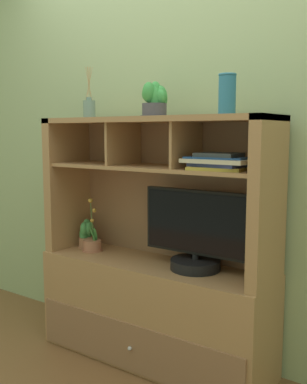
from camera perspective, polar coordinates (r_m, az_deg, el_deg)
name	(u,v)px	position (r m, az deg, el deg)	size (l,w,h in m)	color
floor_plane	(154,360)	(2.84, 0.00, -20.46)	(6.00, 6.00, 0.02)	brown
back_wall	(177,119)	(2.70, 2.93, 9.20)	(6.00, 0.02, 2.80)	#9DB281
media_console	(154,285)	(2.66, 0.08, -11.67)	(1.39, 0.45, 1.41)	#A5774D
tv_monitor	(196,238)	(2.44, 5.35, -5.78)	(0.62, 0.27, 0.43)	black
potted_orchid	(92,244)	(2.86, -7.73, -6.47)	(0.13, 0.13, 0.33)	#AA6950
potted_fern	(87,235)	(2.95, -8.45, -5.35)	(0.12, 0.12, 0.18)	#A97356
magazine_stack_left	(219,162)	(2.27, 8.33, 3.78)	(0.35, 0.25, 0.08)	#B29A39
diffuser_bottle	(89,109)	(2.77, -8.11, 10.39)	(0.07, 0.07, 0.30)	slate
potted_succulent	(155,101)	(2.52, 0.19, 11.43)	(0.16, 0.16, 0.19)	#45434D
ceramic_vase	(227,94)	(2.26, 9.29, 12.10)	(0.09, 0.09, 0.20)	teal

